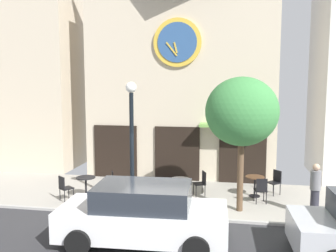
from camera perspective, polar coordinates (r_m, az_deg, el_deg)
name	(u,v)px	position (r m, az deg, el deg)	size (l,w,h in m)	color
ground_plane	(150,233)	(10.57, -2.77, -16.42)	(25.13, 11.30, 0.13)	#9E998E
clock_building	(182,58)	(16.55, 2.17, 10.62)	(8.21, 3.84, 10.18)	beige
neighbor_building_left	(16,27)	(19.98, -22.82, 14.10)	(6.18, 3.22, 13.75)	beige
street_lamp	(132,144)	(12.05, -5.70, -2.90)	(0.36, 0.36, 4.18)	black
street_tree	(242,112)	(11.71, 11.51, 2.15)	(2.31, 2.08, 4.34)	brown
cafe_table_near_curb	(86,183)	(13.63, -12.77, -8.75)	(0.70, 0.70, 0.76)	black
cafe_table_center_left	(180,184)	(13.21, 1.92, -9.15)	(0.73, 0.73, 0.72)	black
cafe_table_center_right	(255,183)	(13.79, 13.48, -8.63)	(0.68, 0.68, 0.75)	black
cafe_chair_near_lamp	(201,182)	(13.58, 5.27, -8.67)	(0.52, 0.52, 0.90)	black
cafe_chair_under_awning	(275,180)	(14.27, 16.49, -8.18)	(0.56, 0.56, 0.90)	black
cafe_chair_curbside	(64,186)	(13.41, -15.97, -9.11)	(0.56, 0.56, 0.90)	black
cafe_chair_left_end	(110,182)	(13.64, -9.12, -8.67)	(0.52, 0.52, 0.90)	black
cafe_chair_corner	(166,189)	(12.63, -0.37, -9.84)	(0.52, 0.52, 0.90)	black
cafe_chair_mid_row	(261,189)	(13.05, 14.39, -9.50)	(0.46, 0.46, 0.90)	black
pedestrian_grey	(315,189)	(12.31, 22.11, -9.18)	(0.45, 0.45, 1.67)	#2D2D38
parked_car_white	(143,214)	(9.68, -3.91, -13.66)	(4.38, 2.17, 1.55)	white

